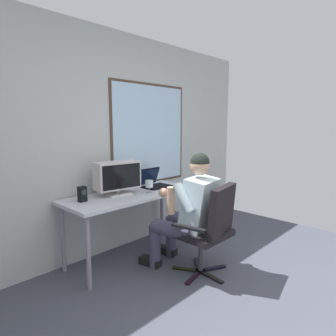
{
  "coord_description": "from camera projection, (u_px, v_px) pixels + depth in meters",
  "views": [
    {
      "loc": [
        -1.93,
        -0.45,
        1.48
      ],
      "look_at": [
        0.2,
        1.6,
        1.03
      ],
      "focal_mm": 30.95,
      "sensor_mm": 36.0,
      "label": 1
    }
  ],
  "objects": [
    {
      "name": "desk_speaker",
      "position": [
        82.0,
        194.0,
        2.81
      ],
      "size": [
        0.08,
        0.07,
        0.15
      ],
      "color": "black",
      "rests_on": "desk"
    },
    {
      "name": "wall_rear",
      "position": [
        112.0,
        143.0,
        3.35
      ],
      "size": [
        4.83,
        0.08,
        2.52
      ],
      "color": "#B7BAB6",
      "rests_on": "ground"
    },
    {
      "name": "office_chair",
      "position": [
        210.0,
        225.0,
        2.8
      ],
      "size": [
        0.63,
        0.57,
        0.91
      ],
      "color": "black",
      "rests_on": "ground"
    },
    {
      "name": "crt_monitor",
      "position": [
        117.0,
        176.0,
        3.08
      ],
      "size": [
        0.5,
        0.27,
        0.36
      ],
      "color": "beige",
      "rests_on": "desk"
    },
    {
      "name": "wine_glass",
      "position": [
        149.0,
        184.0,
        3.17
      ],
      "size": [
        0.09,
        0.09,
        0.14
      ],
      "color": "silver",
      "rests_on": "desk"
    },
    {
      "name": "person_seated",
      "position": [
        188.0,
        210.0,
        2.92
      ],
      "size": [
        0.6,
        0.82,
        1.21
      ],
      "color": "#44405A",
      "rests_on": "ground"
    },
    {
      "name": "laptop",
      "position": [
        153.0,
        182.0,
        3.51
      ],
      "size": [
        0.34,
        0.32,
        0.22
      ],
      "color": "black",
      "rests_on": "desk"
    },
    {
      "name": "desk",
      "position": [
        132.0,
        199.0,
        3.19
      ],
      "size": [
        1.52,
        0.6,
        0.73
      ],
      "color": "gray",
      "rests_on": "ground"
    }
  ]
}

